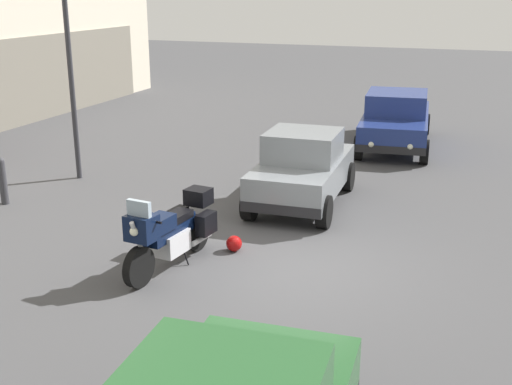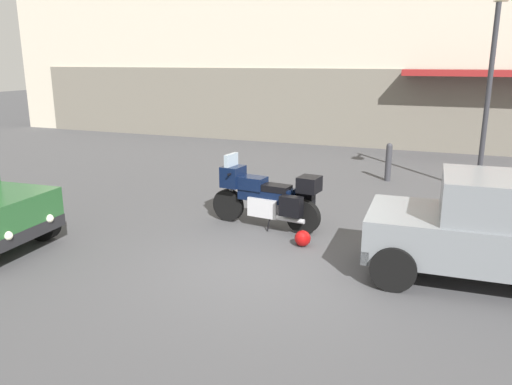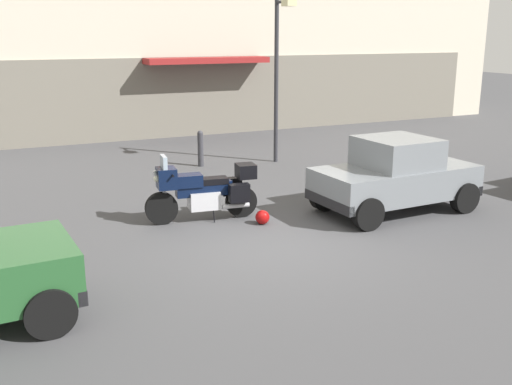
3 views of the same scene
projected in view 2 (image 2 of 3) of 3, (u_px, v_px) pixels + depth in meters
The scene contains 6 objects.
ground_plane at pixel (270, 267), 7.82m from camera, with size 80.00×80.00×0.00m, color #424244.
motorcycle at pixel (266, 196), 9.51m from camera, with size 2.26×0.88×1.36m.
helmet at pixel (303, 238), 8.65m from camera, with size 0.28×0.28×0.28m, color #990C0C.
car_compact_side at pixel (491, 231), 7.12m from camera, with size 3.52×1.81×1.56m.
streetlamp_curbside at pixel (491, 75), 11.45m from camera, with size 0.28×0.94×4.53m.
bollard_curbside at pixel (389, 161), 13.23m from camera, with size 0.16×0.16×1.01m.
Camera 2 is at (2.45, -6.84, 3.12)m, focal length 35.33 mm.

